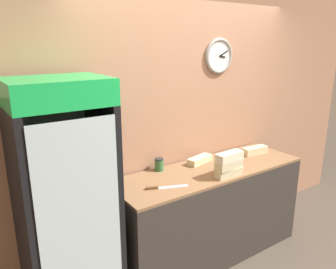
{
  "coord_description": "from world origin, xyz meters",
  "views": [
    {
      "loc": [
        -2.01,
        -1.35,
        2.12
      ],
      "look_at": [
        -0.43,
        0.96,
        1.33
      ],
      "focal_mm": 35.0,
      "sensor_mm": 36.0,
      "label": 1
    }
  ],
  "objects_px": {
    "chefs_knife": "(161,187)",
    "sandwich_stack_middle": "(229,164)",
    "sandwich_stack_top": "(230,156)",
    "sandwich_stack_bottom": "(229,172)",
    "sandwich_flat_left": "(255,150)",
    "sandwich_flat_right": "(200,160)",
    "beverage_cooler": "(64,195)",
    "condiment_jar": "(159,164)"
  },
  "relations": [
    {
      "from": "sandwich_stack_middle",
      "to": "sandwich_stack_top",
      "type": "xyz_separation_m",
      "value": [
        0.0,
        0.0,
        0.08
      ]
    },
    {
      "from": "sandwich_flat_right",
      "to": "chefs_knife",
      "type": "relative_size",
      "value": 0.88
    },
    {
      "from": "sandwich_stack_top",
      "to": "sandwich_stack_middle",
      "type": "bearing_deg",
      "value": 0.0
    },
    {
      "from": "sandwich_flat_left",
      "to": "chefs_knife",
      "type": "height_order",
      "value": "sandwich_flat_left"
    },
    {
      "from": "sandwich_stack_middle",
      "to": "sandwich_flat_right",
      "type": "distance_m",
      "value": 0.42
    },
    {
      "from": "sandwich_stack_middle",
      "to": "sandwich_stack_top",
      "type": "relative_size",
      "value": 1.0
    },
    {
      "from": "sandwich_stack_top",
      "to": "sandwich_flat_right",
      "type": "bearing_deg",
      "value": 89.85
    },
    {
      "from": "sandwich_stack_middle",
      "to": "beverage_cooler",
      "type": "bearing_deg",
      "value": 168.68
    },
    {
      "from": "beverage_cooler",
      "to": "condiment_jar",
      "type": "xyz_separation_m",
      "value": [
        0.97,
        0.19,
        -0.03
      ]
    },
    {
      "from": "sandwich_stack_top",
      "to": "chefs_knife",
      "type": "relative_size",
      "value": 0.82
    },
    {
      "from": "sandwich_flat_left",
      "to": "chefs_knife",
      "type": "distance_m",
      "value": 1.33
    },
    {
      "from": "sandwich_flat_right",
      "to": "condiment_jar",
      "type": "bearing_deg",
      "value": 171.85
    },
    {
      "from": "sandwich_stack_bottom",
      "to": "sandwich_stack_middle",
      "type": "height_order",
      "value": "sandwich_stack_middle"
    },
    {
      "from": "sandwich_stack_middle",
      "to": "sandwich_flat_right",
      "type": "height_order",
      "value": "sandwich_stack_middle"
    },
    {
      "from": "sandwich_flat_right",
      "to": "sandwich_stack_top",
      "type": "bearing_deg",
      "value": -90.15
    },
    {
      "from": "sandwich_stack_bottom",
      "to": "sandwich_flat_right",
      "type": "relative_size",
      "value": 0.91
    },
    {
      "from": "sandwich_stack_middle",
      "to": "sandwich_stack_top",
      "type": "height_order",
      "value": "sandwich_stack_top"
    },
    {
      "from": "condiment_jar",
      "to": "sandwich_stack_top",
      "type": "bearing_deg",
      "value": -46.78
    },
    {
      "from": "sandwich_stack_middle",
      "to": "condiment_jar",
      "type": "distance_m",
      "value": 0.66
    },
    {
      "from": "beverage_cooler",
      "to": "sandwich_stack_bottom",
      "type": "height_order",
      "value": "beverage_cooler"
    },
    {
      "from": "beverage_cooler",
      "to": "condiment_jar",
      "type": "height_order",
      "value": "beverage_cooler"
    },
    {
      "from": "beverage_cooler",
      "to": "sandwich_flat_right",
      "type": "height_order",
      "value": "beverage_cooler"
    },
    {
      "from": "sandwich_stack_bottom",
      "to": "condiment_jar",
      "type": "distance_m",
      "value": 0.65
    },
    {
      "from": "sandwich_flat_left",
      "to": "sandwich_stack_bottom",
      "type": "bearing_deg",
      "value": -156.9
    },
    {
      "from": "chefs_knife",
      "to": "condiment_jar",
      "type": "xyz_separation_m",
      "value": [
        0.2,
        0.34,
        0.05
      ]
    },
    {
      "from": "sandwich_stack_middle",
      "to": "sandwich_stack_bottom",
      "type": "bearing_deg",
      "value": 0.0
    },
    {
      "from": "sandwich_stack_middle",
      "to": "sandwich_flat_left",
      "type": "distance_m",
      "value": 0.74
    },
    {
      "from": "sandwich_flat_right",
      "to": "condiment_jar",
      "type": "relative_size",
      "value": 2.58
    },
    {
      "from": "sandwich_stack_bottom",
      "to": "condiment_jar",
      "type": "xyz_separation_m",
      "value": [
        -0.45,
        0.48,
        0.02
      ]
    },
    {
      "from": "chefs_knife",
      "to": "sandwich_stack_bottom",
      "type": "bearing_deg",
      "value": -11.49
    },
    {
      "from": "sandwich_stack_bottom",
      "to": "sandwich_stack_top",
      "type": "height_order",
      "value": "sandwich_stack_top"
    },
    {
      "from": "sandwich_stack_bottom",
      "to": "sandwich_flat_right",
      "type": "height_order",
      "value": "sandwich_stack_bottom"
    },
    {
      "from": "chefs_knife",
      "to": "sandwich_flat_left",
      "type": "bearing_deg",
      "value": 6.71
    },
    {
      "from": "chefs_knife",
      "to": "sandwich_stack_middle",
      "type": "bearing_deg",
      "value": -11.49
    },
    {
      "from": "sandwich_stack_bottom",
      "to": "sandwich_flat_left",
      "type": "height_order",
      "value": "sandwich_flat_left"
    },
    {
      "from": "sandwich_stack_bottom",
      "to": "sandwich_stack_middle",
      "type": "bearing_deg",
      "value": 180.0
    },
    {
      "from": "chefs_knife",
      "to": "sandwich_flat_right",
      "type": "bearing_deg",
      "value": 23.26
    },
    {
      "from": "sandwich_flat_left",
      "to": "chefs_knife",
      "type": "relative_size",
      "value": 0.87
    },
    {
      "from": "sandwich_flat_left",
      "to": "sandwich_stack_middle",
      "type": "bearing_deg",
      "value": -156.9
    },
    {
      "from": "beverage_cooler",
      "to": "sandwich_stack_bottom",
      "type": "bearing_deg",
      "value": -11.32
    },
    {
      "from": "beverage_cooler",
      "to": "sandwich_flat_left",
      "type": "height_order",
      "value": "beverage_cooler"
    },
    {
      "from": "sandwich_flat_right",
      "to": "condiment_jar",
      "type": "distance_m",
      "value": 0.45
    }
  ]
}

